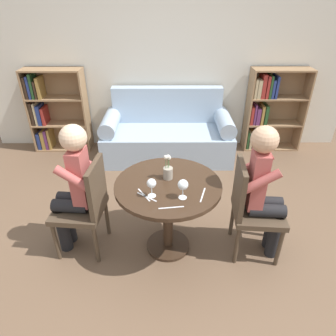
{
  "coord_description": "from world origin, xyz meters",
  "views": [
    {
      "loc": [
        -0.01,
        -2.05,
        2.08
      ],
      "look_at": [
        0.0,
        0.05,
        0.83
      ],
      "focal_mm": 32.0,
      "sensor_mm": 36.0,
      "label": 1
    }
  ],
  "objects": [
    {
      "name": "bookshelf_left",
      "position": [
        -1.66,
        2.08,
        0.58
      ],
      "size": [
        0.81,
        0.28,
        1.18
      ],
      "color": "#93704C",
      "rests_on": "ground_plane"
    },
    {
      "name": "wine_glass_right",
      "position": [
        0.11,
        -0.19,
        0.82
      ],
      "size": [
        0.08,
        0.08,
        0.16
      ],
      "color": "white",
      "rests_on": "round_table"
    },
    {
      "name": "knife_left_setting",
      "position": [
        0.27,
        -0.16,
        0.71
      ],
      "size": [
        0.06,
        0.19,
        0.0
      ],
      "color": "silver",
      "rests_on": "round_table"
    },
    {
      "name": "ground_plane",
      "position": [
        0.0,
        0.0,
        0.0
      ],
      "size": [
        16.0,
        16.0,
        0.0
      ],
      "primitive_type": "plane",
      "color": "brown"
    },
    {
      "name": "chair_right",
      "position": [
        0.71,
        -0.02,
        0.49
      ],
      "size": [
        0.45,
        0.45,
        0.9
      ],
      "rotation": [
        0.0,
        0.0,
        1.49
      ],
      "color": "#473828",
      "rests_on": "ground_plane"
    },
    {
      "name": "person_right",
      "position": [
        0.79,
        -0.04,
        0.67
      ],
      "size": [
        0.43,
        0.36,
        1.23
      ],
      "rotation": [
        0.0,
        0.0,
        1.49
      ],
      "color": "black",
      "rests_on": "ground_plane"
    },
    {
      "name": "knife_right_setting",
      "position": [
        -0.16,
        -0.18,
        0.71
      ],
      "size": [
        0.16,
        0.12,
        0.0
      ],
      "color": "silver",
      "rests_on": "round_table"
    },
    {
      "name": "chair_left",
      "position": [
        -0.71,
        0.01,
        0.49
      ],
      "size": [
        0.46,
        0.46,
        0.9
      ],
      "rotation": [
        0.0,
        0.0,
        -1.67
      ],
      "color": "#473828",
      "rests_on": "ground_plane"
    },
    {
      "name": "round_table",
      "position": [
        0.0,
        0.0,
        0.56
      ],
      "size": [
        0.89,
        0.89,
        0.71
      ],
      "color": "#382619",
      "rests_on": "ground_plane"
    },
    {
      "name": "back_wall",
      "position": [
        0.0,
        2.24,
        1.35
      ],
      "size": [
        5.2,
        0.05,
        2.7
      ],
      "color": "beige",
      "rests_on": "ground_plane"
    },
    {
      "name": "person_left",
      "position": [
        -0.8,
        0.03,
        0.66
      ],
      "size": [
        0.44,
        0.37,
        1.22
      ],
      "rotation": [
        0.0,
        0.0,
        -1.67
      ],
      "color": "black",
      "rests_on": "ground_plane"
    },
    {
      "name": "wine_glass_left",
      "position": [
        -0.13,
        -0.17,
        0.82
      ],
      "size": [
        0.07,
        0.07,
        0.15
      ],
      "color": "white",
      "rests_on": "round_table"
    },
    {
      "name": "bookshelf_right",
      "position": [
        1.45,
        2.08,
        0.6
      ],
      "size": [
        0.81,
        0.28,
        1.18
      ],
      "color": "#93704C",
      "rests_on": "ground_plane"
    },
    {
      "name": "flower_vase",
      "position": [
        -0.0,
        0.08,
        0.79
      ],
      "size": [
        0.08,
        0.08,
        0.22
      ],
      "color": "#9E9384",
      "rests_on": "round_table"
    },
    {
      "name": "fork_left_setting",
      "position": [
        0.02,
        -0.32,
        0.71
      ],
      "size": [
        0.19,
        0.03,
        0.0
      ],
      "color": "silver",
      "rests_on": "round_table"
    },
    {
      "name": "couch",
      "position": [
        0.0,
        1.81,
        0.31
      ],
      "size": [
        1.77,
        0.8,
        0.92
      ],
      "color": "#9EB2C6",
      "rests_on": "ground_plane"
    },
    {
      "name": "fork_right_setting",
      "position": [
        -0.19,
        -0.16,
        0.71
      ],
      "size": [
        0.11,
        0.17,
        0.0
      ],
      "color": "silver",
      "rests_on": "round_table"
    }
  ]
}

